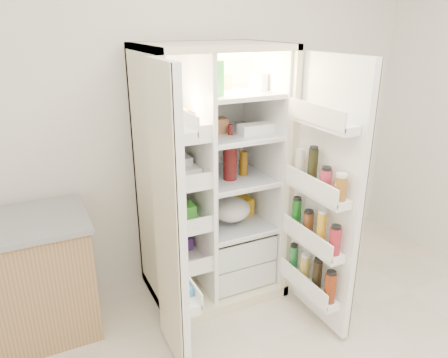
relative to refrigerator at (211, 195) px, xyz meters
name	(u,v)px	position (x,y,z in m)	size (l,w,h in m)	color
wall_back	(186,104)	(-0.04, 0.35, 0.61)	(4.00, 0.02, 2.70)	silver
refrigerator	(211,195)	(0.00, 0.00, 0.00)	(0.92, 0.70, 1.80)	beige
freezer_door	(170,224)	(-0.52, -0.60, 0.15)	(0.15, 0.40, 1.72)	white
fridge_door	(325,203)	(0.46, -0.69, 0.12)	(0.17, 0.58, 1.72)	white
kitchen_counter	(0,285)	(-1.43, 0.00, -0.34)	(1.11, 0.59, 0.80)	#A37551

